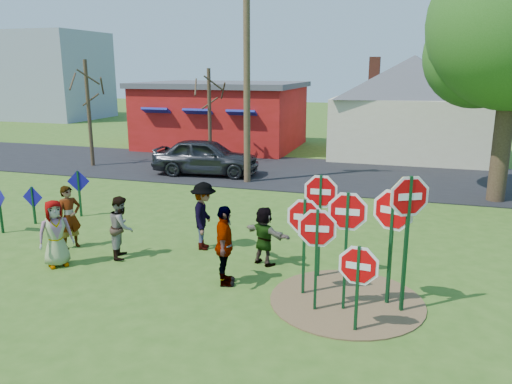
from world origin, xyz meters
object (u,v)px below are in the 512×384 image
utility_pole (247,69)px  stop_sign_c (347,224)px  person_a (55,233)px  person_b (70,217)px  stop_sign_a (317,238)px  stop_sign_d (409,210)px  suv (206,157)px  stop_sign_b (320,200)px

utility_pole → stop_sign_c: bearing=-62.3°
person_a → person_b: size_ratio=0.97×
stop_sign_a → stop_sign_d: (1.66, 0.45, 0.58)m
stop_sign_d → person_a: bearing=151.6°
stop_sign_d → person_b: 8.80m
stop_sign_a → suv: bearing=114.3°
stop_sign_c → suv: size_ratio=0.54×
stop_sign_b → suv: bearing=122.7°
stop_sign_d → person_b: bearing=143.7°
stop_sign_c → stop_sign_a: bearing=-162.0°
utility_pole → stop_sign_b: bearing=-62.4°
stop_sign_b → person_b: (-6.74, -0.02, -0.99)m
person_a → person_b: bearing=62.2°
person_a → suv: size_ratio=0.35×
stop_sign_c → person_a: size_ratio=1.55×
stop_sign_d → utility_pole: bearing=94.5°
stop_sign_a → utility_pole: bearing=107.2°
stop_sign_d → person_a: stop_sign_d is taller
person_a → stop_sign_a: bearing=-54.3°
person_b → person_a: bearing=-128.8°
person_b → stop_sign_b: bearing=-61.2°
person_b → stop_sign_c: bearing=-72.2°
stop_sign_b → suv: size_ratio=0.54×
person_a → utility_pole: utility_pole is taller
stop_sign_a → stop_sign_d: 1.82m
stop_sign_a → utility_pole: utility_pole is taller
person_a → person_b: 1.29m
stop_sign_a → stop_sign_b: size_ratio=0.88×
stop_sign_a → utility_pole: (-4.88, 10.55, 3.16)m
suv → stop_sign_c: bearing=-151.0°
stop_sign_b → person_b: 6.81m
stop_sign_b → stop_sign_c: bearing=-64.5°
person_a → person_b: person_b is taller
stop_sign_a → stop_sign_c: stop_sign_c is taller
stop_sign_c → person_a: 7.09m
person_b → suv: size_ratio=0.36×
person_b → utility_pole: utility_pole is taller
stop_sign_b → person_b: size_ratio=1.50×
person_a → utility_pole: 10.93m
stop_sign_d → suv: size_ratio=0.61×
stop_sign_b → stop_sign_d: 2.26m
suv → stop_sign_b: bearing=-150.2°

